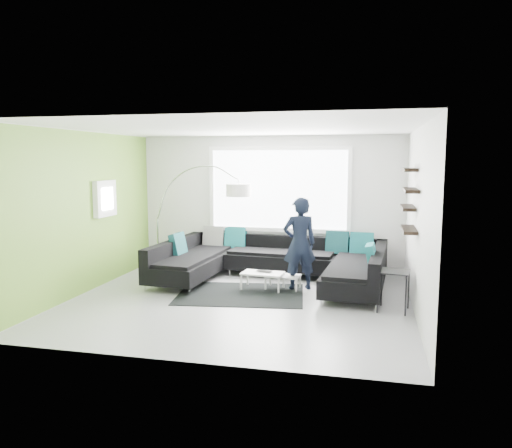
# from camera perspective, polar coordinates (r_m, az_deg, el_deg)

# --- Properties ---
(ground) EXTENTS (5.50, 5.50, 0.00)m
(ground) POSITION_cam_1_polar(r_m,az_deg,el_deg) (8.26, -2.00, -8.87)
(ground) COLOR #949499
(ground) RESTS_ON ground
(room_shell) EXTENTS (5.54, 5.04, 2.82)m
(room_shell) POSITION_cam_1_polar(r_m,az_deg,el_deg) (8.13, -1.42, 3.85)
(room_shell) COLOR silver
(room_shell) RESTS_ON ground
(sectional_sofa) EXTENTS (4.25, 2.80, 0.88)m
(sectional_sofa) POSITION_cam_1_polar(r_m,az_deg,el_deg) (9.30, 1.71, -4.55)
(sectional_sofa) COLOR black
(sectional_sofa) RESTS_ON ground
(rug) EXTENTS (2.32, 1.82, 0.01)m
(rug) POSITION_cam_1_polar(r_m,az_deg,el_deg) (8.69, -1.75, -8.01)
(rug) COLOR black
(rug) RESTS_ON ground
(coffee_table) EXTENTS (0.98, 0.62, 0.31)m
(coffee_table) POSITION_cam_1_polar(r_m,az_deg,el_deg) (8.99, 1.93, -6.51)
(coffee_table) COLOR silver
(coffee_table) RESTS_ON ground
(arc_lamp) EXTENTS (2.17, 1.13, 2.20)m
(arc_lamp) POSITION_cam_1_polar(r_m,az_deg,el_deg) (10.44, -11.22, 0.59)
(arc_lamp) COLOR silver
(arc_lamp) RESTS_ON ground
(side_table) EXTENTS (0.52, 0.52, 0.63)m
(side_table) POSITION_cam_1_polar(r_m,az_deg,el_deg) (7.98, 15.42, -7.37)
(side_table) COLOR black
(side_table) RESTS_ON ground
(person) EXTENTS (0.89, 0.83, 1.65)m
(person) POSITION_cam_1_polar(r_m,az_deg,el_deg) (8.90, 4.99, -2.24)
(person) COLOR black
(person) RESTS_ON ground
(laptop) EXTENTS (0.34, 0.27, 0.02)m
(laptop) POSITION_cam_1_polar(r_m,az_deg,el_deg) (8.94, 0.86, -5.48)
(laptop) COLOR black
(laptop) RESTS_ON coffee_table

